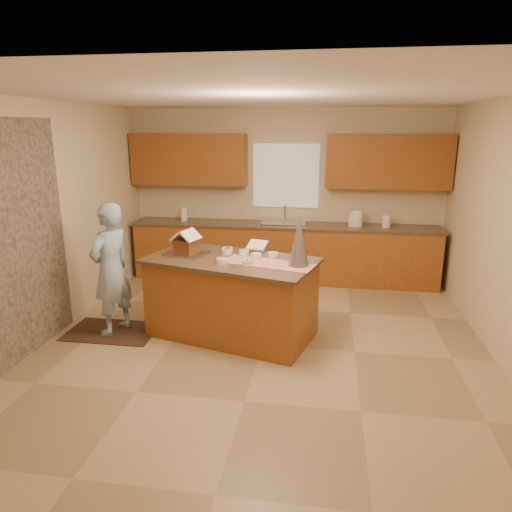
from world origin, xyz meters
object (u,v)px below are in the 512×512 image
boy (111,269)px  gingerbread_house (186,244)px  island_base (232,299)px  tinsel_tree (299,241)px

boy → gingerbread_house: 0.93m
island_base → boy: (-1.40, -0.15, 0.34)m
tinsel_tree → gingerbread_house: bearing=168.8°
island_base → tinsel_tree: tinsel_tree is taller
island_base → boy: bearing=-158.5°
island_base → gingerbread_house: (-0.56, 0.10, 0.62)m
tinsel_tree → boy: (-2.19, 0.02, -0.43)m
boy → gingerbread_house: (0.85, 0.25, 0.28)m
island_base → gingerbread_house: 0.84m
island_base → gingerbread_house: gingerbread_house is taller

